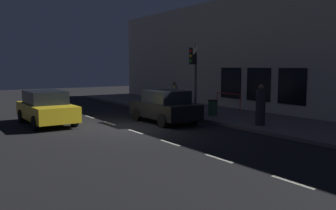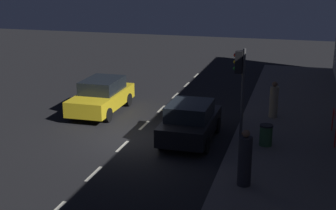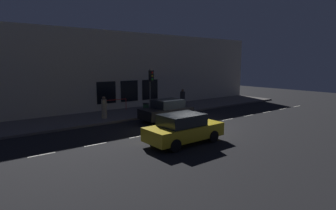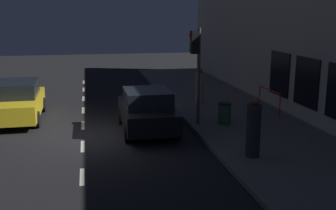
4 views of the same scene
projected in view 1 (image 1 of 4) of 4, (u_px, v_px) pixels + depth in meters
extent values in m
plane|color=black|center=(125.00, 128.00, 15.69)|extent=(60.00, 60.00, 0.00)
cube|color=#5B5654|center=(229.00, 116.00, 19.12)|extent=(4.50, 32.00, 0.15)
cube|color=beige|center=(263.00, 53.00, 20.15)|extent=(0.60, 32.00, 6.96)
cube|color=black|center=(292.00, 86.00, 18.29)|extent=(0.04, 1.73, 1.89)
cube|color=black|center=(258.00, 84.00, 20.16)|extent=(0.04, 1.73, 1.89)
cube|color=black|center=(231.00, 83.00, 22.03)|extent=(0.04, 1.73, 1.89)
cube|color=beige|center=(292.00, 182.00, 8.40)|extent=(0.12, 1.20, 0.01)
cube|color=beige|center=(219.00, 158.00, 10.55)|extent=(0.12, 1.20, 0.01)
cube|color=beige|center=(170.00, 143.00, 12.71)|extent=(0.12, 1.20, 0.01)
cube|color=beige|center=(136.00, 132.00, 14.86)|extent=(0.12, 1.20, 0.01)
cube|color=beige|center=(110.00, 123.00, 17.01)|extent=(0.12, 1.20, 0.01)
cube|color=beige|center=(90.00, 117.00, 19.17)|extent=(0.12, 1.20, 0.01)
cube|color=beige|center=(74.00, 112.00, 21.32)|extent=(0.12, 1.20, 0.01)
cube|color=beige|center=(61.00, 108.00, 23.47)|extent=(0.12, 1.20, 0.01)
cube|color=beige|center=(50.00, 104.00, 25.63)|extent=(0.12, 1.20, 0.01)
cylinder|color=#424244|center=(196.00, 81.00, 18.26)|extent=(0.11, 0.11, 3.61)
cube|color=black|center=(193.00, 56.00, 18.02)|extent=(0.26, 0.32, 0.84)
sphere|color=red|center=(191.00, 51.00, 17.92)|extent=(0.15, 0.15, 0.15)
sphere|color=gold|center=(191.00, 56.00, 17.94)|extent=(0.15, 0.15, 0.15)
sphere|color=green|center=(191.00, 61.00, 17.97)|extent=(0.15, 0.15, 0.15)
cube|color=black|center=(164.00, 110.00, 17.24)|extent=(1.83, 3.83, 0.70)
cube|color=black|center=(166.00, 97.00, 17.05)|extent=(1.61, 1.99, 0.60)
cylinder|color=black|center=(137.00, 114.00, 17.79)|extent=(0.22, 0.64, 0.64)
cylinder|color=black|center=(166.00, 112.00, 18.73)|extent=(0.22, 0.64, 0.64)
cylinder|color=black|center=(163.00, 121.00, 15.83)|extent=(0.22, 0.64, 0.64)
cylinder|color=black|center=(193.00, 117.00, 16.76)|extent=(0.22, 0.64, 0.64)
cube|color=gold|center=(47.00, 111.00, 16.63)|extent=(1.87, 4.29, 0.70)
cube|color=black|center=(45.00, 97.00, 16.70)|extent=(1.63, 2.24, 0.60)
cylinder|color=black|center=(74.00, 120.00, 16.06)|extent=(0.23, 0.64, 0.64)
cylinder|color=black|center=(35.00, 123.00, 15.11)|extent=(0.23, 0.64, 0.64)
cylinder|color=black|center=(56.00, 113.00, 18.23)|extent=(0.23, 0.64, 0.64)
cylinder|color=black|center=(22.00, 116.00, 17.28)|extent=(0.23, 0.64, 0.64)
cylinder|color=#232328|center=(261.00, 108.00, 15.52)|extent=(0.45, 0.45, 1.56)
sphere|color=brown|center=(261.00, 87.00, 15.42)|extent=(0.23, 0.23, 0.23)
cube|color=brown|center=(259.00, 87.00, 15.36)|extent=(0.05, 0.07, 0.07)
cylinder|color=gray|center=(174.00, 97.00, 21.76)|extent=(0.42, 0.42, 1.42)
sphere|color=brown|center=(174.00, 83.00, 21.67)|extent=(0.23, 0.23, 0.23)
cube|color=brown|center=(176.00, 83.00, 21.73)|extent=(0.05, 0.07, 0.06)
cylinder|color=#2D5633|center=(213.00, 108.00, 18.76)|extent=(0.48, 0.48, 0.75)
cylinder|color=black|center=(213.00, 100.00, 18.72)|extent=(0.50, 0.50, 0.06)
cylinder|color=red|center=(240.00, 103.00, 20.53)|extent=(0.05, 0.05, 0.95)
cylinder|color=red|center=(217.00, 100.00, 22.17)|extent=(0.05, 0.05, 0.95)
cylinder|color=red|center=(228.00, 93.00, 21.30)|extent=(0.05, 1.99, 0.05)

